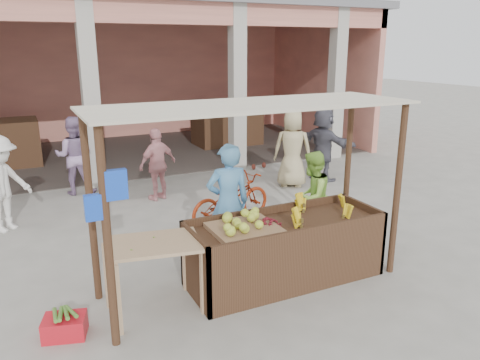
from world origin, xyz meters
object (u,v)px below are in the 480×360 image
side_table (153,254)px  motorcycle (231,198)px  red_crate (65,327)px  fruit_stall (285,252)px  vendor_blue (228,199)px  vendor_green (312,195)px

side_table → motorcycle: 3.01m
red_crate → motorcycle: bearing=53.3°
fruit_stall → red_crate: (-2.82, -0.07, -0.28)m
red_crate → vendor_blue: (2.40, 0.99, 0.81)m
side_table → motorcycle: bearing=57.8°
vendor_green → motorcycle: 1.56m
fruit_stall → red_crate: 2.83m
vendor_blue → side_table: bearing=42.4°
red_crate → vendor_green: size_ratio=0.28×
side_table → vendor_blue: (1.37, 0.90, 0.20)m
fruit_stall → red_crate: fruit_stall is taller
side_table → red_crate: bearing=-165.4°
vendor_green → red_crate: bearing=-15.3°
fruit_stall → motorcycle: (0.23, 2.23, 0.06)m
side_table → red_crate: size_ratio=2.68×
red_crate → vendor_blue: size_ratio=0.24×
fruit_stall → vendor_green: 1.46m
side_table → vendor_green: (2.83, 0.93, 0.05)m
fruit_stall → vendor_blue: 1.14m
red_crate → vendor_blue: 2.72m
side_table → red_crate: 1.21m
red_crate → vendor_green: bearing=30.9°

